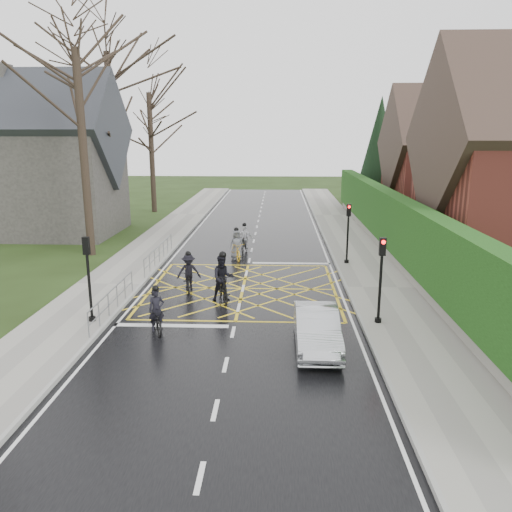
# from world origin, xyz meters

# --- Properties ---
(ground) EXTENTS (120.00, 120.00, 0.00)m
(ground) POSITION_xyz_m (0.00, 0.00, 0.00)
(ground) COLOR black
(ground) RESTS_ON ground
(road) EXTENTS (9.00, 80.00, 0.01)m
(road) POSITION_xyz_m (0.00, 0.00, 0.01)
(road) COLOR black
(road) RESTS_ON ground
(sidewalk_right) EXTENTS (3.00, 80.00, 0.15)m
(sidewalk_right) POSITION_xyz_m (6.00, 0.00, 0.07)
(sidewalk_right) COLOR gray
(sidewalk_right) RESTS_ON ground
(sidewalk_left) EXTENTS (3.00, 80.00, 0.15)m
(sidewalk_left) POSITION_xyz_m (-6.00, 0.00, 0.07)
(sidewalk_left) COLOR gray
(sidewalk_left) RESTS_ON ground
(stone_wall) EXTENTS (0.50, 38.00, 0.70)m
(stone_wall) POSITION_xyz_m (7.75, 6.00, 0.35)
(stone_wall) COLOR slate
(stone_wall) RESTS_ON ground
(hedge) EXTENTS (0.90, 38.00, 2.80)m
(hedge) POSITION_xyz_m (7.75, 6.00, 2.10)
(hedge) COLOR #16340E
(hedge) RESTS_ON stone_wall
(house_far) EXTENTS (9.80, 8.80, 10.30)m
(house_far) POSITION_xyz_m (14.75, 18.00, 4.36)
(house_far) COLOR maroon
(house_far) RESTS_ON ground
(conifer) EXTENTS (4.60, 4.60, 10.00)m
(conifer) POSITION_xyz_m (10.75, 26.00, 4.99)
(conifer) COLOR black
(conifer) RESTS_ON ground
(church) EXTENTS (8.80, 7.80, 11.00)m
(church) POSITION_xyz_m (-13.54, 12.00, 4.93)
(church) COLOR #2D2B28
(church) RESTS_ON ground
(tree_near) EXTENTS (9.24, 9.24, 11.44)m
(tree_near) POSITION_xyz_m (-9.00, 6.00, 7.91)
(tree_near) COLOR black
(tree_near) RESTS_ON ground
(tree_mid) EXTENTS (10.08, 10.08, 12.48)m
(tree_mid) POSITION_xyz_m (-10.00, 14.00, 8.63)
(tree_mid) COLOR black
(tree_mid) RESTS_ON ground
(tree_far) EXTENTS (8.40, 8.40, 10.40)m
(tree_far) POSITION_xyz_m (-9.30, 22.00, 7.19)
(tree_far) COLOR black
(tree_far) RESTS_ON ground
(railing_south) EXTENTS (0.05, 5.04, 1.03)m
(railing_south) POSITION_xyz_m (-4.65, -3.50, 0.78)
(railing_south) COLOR slate
(railing_south) RESTS_ON ground
(railing_north) EXTENTS (0.05, 6.04, 1.03)m
(railing_north) POSITION_xyz_m (-4.65, 4.00, 0.79)
(railing_north) COLOR slate
(railing_north) RESTS_ON ground
(traffic_light_ne) EXTENTS (0.24, 0.31, 3.21)m
(traffic_light_ne) POSITION_xyz_m (5.10, 4.20, 1.66)
(traffic_light_ne) COLOR black
(traffic_light_ne) RESTS_ON ground
(traffic_light_se) EXTENTS (0.24, 0.31, 3.21)m
(traffic_light_se) POSITION_xyz_m (5.10, -4.20, 1.66)
(traffic_light_se) COLOR black
(traffic_light_se) RESTS_ON ground
(traffic_light_sw) EXTENTS (0.24, 0.31, 3.21)m
(traffic_light_sw) POSITION_xyz_m (-5.10, -4.50, 1.66)
(traffic_light_sw) COLOR black
(traffic_light_sw) RESTS_ON ground
(cyclist_rear) EXTENTS (1.23, 1.77, 1.64)m
(cyclist_rear) POSITION_xyz_m (-2.65, -4.99, 0.53)
(cyclist_rear) COLOR black
(cyclist_rear) RESTS_ON ground
(cyclist_back) EXTENTS (1.12, 2.16, 2.08)m
(cyclist_back) POSITION_xyz_m (-0.69, -1.70, 0.79)
(cyclist_back) COLOR black
(cyclist_back) RESTS_ON ground
(cyclist_mid) EXTENTS (1.12, 1.87, 1.73)m
(cyclist_mid) POSITION_xyz_m (-2.35, -0.26, 0.63)
(cyclist_mid) COLOR black
(cyclist_mid) RESTS_ON ground
(cyclist_front) EXTENTS (0.94, 1.73, 1.69)m
(cyclist_front) POSITION_xyz_m (-0.40, 7.10, 0.62)
(cyclist_front) COLOR black
(cyclist_front) RESTS_ON ground
(cyclist_lead) EXTENTS (1.14, 1.92, 1.77)m
(cyclist_lead) POSITION_xyz_m (-0.72, 5.25, 0.61)
(cyclist_lead) COLOR gold
(cyclist_lead) RESTS_ON ground
(car) EXTENTS (1.37, 3.88, 1.28)m
(car) POSITION_xyz_m (2.78, -6.12, 0.64)
(car) COLOR #B0B3B7
(car) RESTS_ON ground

